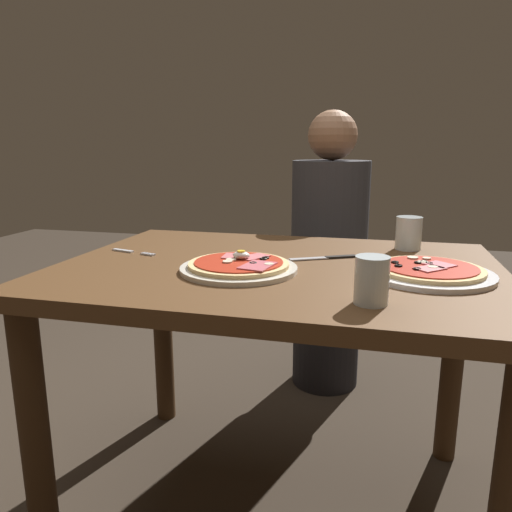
{
  "coord_description": "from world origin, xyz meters",
  "views": [
    {
      "loc": [
        0.24,
        -1.21,
        1.04
      ],
      "look_at": [
        -0.05,
        -0.05,
        0.76
      ],
      "focal_mm": 33.75,
      "sensor_mm": 36.0,
      "label": 1
    }
  ],
  "objects_px": {
    "dining_table": "(278,306)",
    "water_glass_near": "(372,284)",
    "pizza_foreground": "(239,266)",
    "diner_person": "(328,260)",
    "fork": "(130,252)",
    "pizza_across_left": "(429,271)",
    "knife": "(328,258)",
    "water_glass_far": "(408,235)"
  },
  "relations": [
    {
      "from": "dining_table",
      "to": "water_glass_near",
      "type": "xyz_separation_m",
      "value": [
        0.24,
        -0.28,
        0.16
      ]
    },
    {
      "from": "pizza_foreground",
      "to": "diner_person",
      "type": "bearing_deg",
      "value": 81.17
    },
    {
      "from": "water_glass_near",
      "to": "fork",
      "type": "bearing_deg",
      "value": 155.82
    },
    {
      "from": "dining_table",
      "to": "diner_person",
      "type": "bearing_deg",
      "value": 85.89
    },
    {
      "from": "dining_table",
      "to": "pizza_across_left",
      "type": "height_order",
      "value": "pizza_across_left"
    },
    {
      "from": "pizza_foreground",
      "to": "pizza_across_left",
      "type": "bearing_deg",
      "value": 8.01
    },
    {
      "from": "knife",
      "to": "pizza_across_left",
      "type": "bearing_deg",
      "value": -26.63
    },
    {
      "from": "pizza_across_left",
      "to": "water_glass_far",
      "type": "relative_size",
      "value": 3.07
    },
    {
      "from": "water_glass_near",
      "to": "fork",
      "type": "distance_m",
      "value": 0.76
    },
    {
      "from": "diner_person",
      "to": "water_glass_far",
      "type": "bearing_deg",
      "value": 118.93
    },
    {
      "from": "fork",
      "to": "diner_person",
      "type": "xyz_separation_m",
      "value": [
        0.51,
        0.76,
        -0.17
      ]
    },
    {
      "from": "pizza_foreground",
      "to": "water_glass_far",
      "type": "relative_size",
      "value": 2.97
    },
    {
      "from": "pizza_foreground",
      "to": "fork",
      "type": "height_order",
      "value": "pizza_foreground"
    },
    {
      "from": "dining_table",
      "to": "pizza_across_left",
      "type": "xyz_separation_m",
      "value": [
        0.38,
        -0.03,
        0.13
      ]
    },
    {
      "from": "pizza_across_left",
      "to": "fork",
      "type": "height_order",
      "value": "pizza_across_left"
    },
    {
      "from": "pizza_across_left",
      "to": "diner_person",
      "type": "distance_m",
      "value": 0.91
    },
    {
      "from": "pizza_foreground",
      "to": "water_glass_far",
      "type": "bearing_deg",
      "value": 41.57
    },
    {
      "from": "fork",
      "to": "dining_table",
      "type": "bearing_deg",
      "value": -4.5
    },
    {
      "from": "water_glass_far",
      "to": "diner_person",
      "type": "bearing_deg",
      "value": 118.93
    },
    {
      "from": "pizza_foreground",
      "to": "fork",
      "type": "relative_size",
      "value": 1.89
    },
    {
      "from": "dining_table",
      "to": "diner_person",
      "type": "xyz_separation_m",
      "value": [
        0.06,
        0.8,
        -0.05
      ]
    },
    {
      "from": "pizza_across_left",
      "to": "dining_table",
      "type": "bearing_deg",
      "value": 175.55
    },
    {
      "from": "water_glass_near",
      "to": "knife",
      "type": "height_order",
      "value": "water_glass_near"
    },
    {
      "from": "pizza_foreground",
      "to": "water_glass_far",
      "type": "distance_m",
      "value": 0.57
    },
    {
      "from": "pizza_across_left",
      "to": "knife",
      "type": "relative_size",
      "value": 1.68
    },
    {
      "from": "diner_person",
      "to": "fork",
      "type": "bearing_deg",
      "value": 56.27
    },
    {
      "from": "dining_table",
      "to": "water_glass_near",
      "type": "relative_size",
      "value": 11.93
    },
    {
      "from": "water_glass_near",
      "to": "water_glass_far",
      "type": "relative_size",
      "value": 0.97
    },
    {
      "from": "dining_table",
      "to": "pizza_foreground",
      "type": "bearing_deg",
      "value": -131.05
    },
    {
      "from": "pizza_across_left",
      "to": "fork",
      "type": "xyz_separation_m",
      "value": [
        -0.83,
        0.06,
        -0.01
      ]
    },
    {
      "from": "pizza_across_left",
      "to": "fork",
      "type": "bearing_deg",
      "value": 175.52
    },
    {
      "from": "pizza_foreground",
      "to": "fork",
      "type": "distance_m",
      "value": 0.39
    },
    {
      "from": "pizza_foreground",
      "to": "diner_person",
      "type": "relative_size",
      "value": 0.25
    },
    {
      "from": "knife",
      "to": "diner_person",
      "type": "relative_size",
      "value": 0.15
    },
    {
      "from": "water_glass_near",
      "to": "diner_person",
      "type": "distance_m",
      "value": 1.11
    },
    {
      "from": "pizza_across_left",
      "to": "water_glass_far",
      "type": "height_order",
      "value": "water_glass_far"
    },
    {
      "from": "water_glass_near",
      "to": "diner_person",
      "type": "relative_size",
      "value": 0.08
    },
    {
      "from": "pizza_foreground",
      "to": "diner_person",
      "type": "distance_m",
      "value": 0.92
    },
    {
      "from": "water_glass_near",
      "to": "knife",
      "type": "xyz_separation_m",
      "value": [
        -0.12,
        0.37,
        -0.04
      ]
    },
    {
      "from": "pizza_foreground",
      "to": "dining_table",
      "type": "bearing_deg",
      "value": 48.95
    },
    {
      "from": "pizza_foreground",
      "to": "water_glass_near",
      "type": "distance_m",
      "value": 0.37
    },
    {
      "from": "water_glass_far",
      "to": "diner_person",
      "type": "height_order",
      "value": "diner_person"
    }
  ]
}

